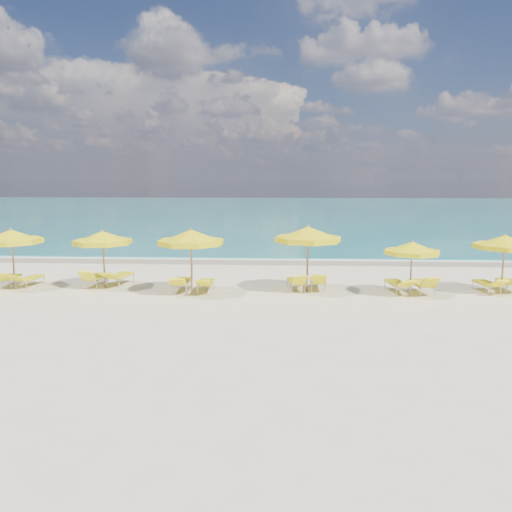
{
  "coord_description": "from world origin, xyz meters",
  "views": [
    {
      "loc": [
        1.08,
        -18.75,
        4.4
      ],
      "look_at": [
        0.0,
        1.5,
        1.2
      ],
      "focal_mm": 35.0,
      "sensor_mm": 36.0,
      "label": 1
    }
  ],
  "objects": [
    {
      "name": "whitecap_far",
      "position": [
        8.0,
        24.0,
        0.0
      ],
      "size": [
        18.0,
        0.3,
        0.05
      ],
      "primitive_type": "cube",
      "color": "white",
      "rests_on": "ground"
    },
    {
      "name": "lounger_2_left",
      "position": [
        -6.54,
        0.82,
        0.22
      ],
      "size": [
        0.65,
        1.77,
        0.84
      ],
      "rotation": [
        0.0,
        0.0,
        -0.03
      ],
      "color": "#A5A8AD",
      "rests_on": "ground"
    },
    {
      "name": "umbrella_3",
      "position": [
        -2.34,
        -0.38,
        2.17
      ],
      "size": [
        3.27,
        3.27,
        2.54
      ],
      "rotation": [
        0.0,
        0.0,
        0.39
      ],
      "color": "#996F4C",
      "rests_on": "ground"
    },
    {
      "name": "umbrella_2",
      "position": [
        -6.07,
        0.59,
        2.01
      ],
      "size": [
        2.94,
        2.94,
        2.36
      ],
      "rotation": [
        0.0,
        0.0,
        -0.32
      ],
      "color": "#996F4C",
      "rests_on": "ground"
    },
    {
      "name": "lounger_3_right",
      "position": [
        -1.88,
        0.08,
        0.21
      ],
      "size": [
        0.62,
        1.76,
        0.7
      ],
      "rotation": [
        0.0,
        0.0,
        0.03
      ],
      "color": "#A5A8AD",
      "rests_on": "ground"
    },
    {
      "name": "ocean",
      "position": [
        0.0,
        48.0,
        0.0
      ],
      "size": [
        120.0,
        80.0,
        0.3
      ],
      "primitive_type": "cube",
      "color": "#126A68",
      "rests_on": "ground"
    },
    {
      "name": "umbrella_4",
      "position": [
        2.05,
        0.31,
        2.23
      ],
      "size": [
        2.9,
        2.9,
        2.61
      ],
      "rotation": [
        0.0,
        0.0,
        0.14
      ],
      "color": "#996F4C",
      "rests_on": "ground"
    },
    {
      "name": "lounger_4_left",
      "position": [
        1.63,
        0.54,
        0.21
      ],
      "size": [
        0.79,
        1.71,
        0.79
      ],
      "rotation": [
        0.0,
        0.0,
        0.15
      ],
      "color": "#A5A8AD",
      "rests_on": "ground"
    },
    {
      "name": "wet_sand_band",
      "position": [
        0.0,
        7.4,
        0.0
      ],
      "size": [
        120.0,
        2.6,
        0.01
      ],
      "primitive_type": "cube",
      "color": "tan",
      "rests_on": "ground"
    },
    {
      "name": "lounger_1_left",
      "position": [
        -10.09,
        0.72,
        0.2
      ],
      "size": [
        0.8,
        1.73,
        0.73
      ],
      "rotation": [
        0.0,
        0.0,
        0.16
      ],
      "color": "#A5A8AD",
      "rests_on": "ground"
    },
    {
      "name": "lounger_1_right",
      "position": [
        -9.23,
        0.69,
        0.2
      ],
      "size": [
        0.85,
        1.71,
        0.66
      ],
      "rotation": [
        0.0,
        0.0,
        -0.21
      ],
      "color": "#A5A8AD",
      "rests_on": "ground"
    },
    {
      "name": "lounger_3_left",
      "position": [
        -2.84,
        0.09,
        0.23
      ],
      "size": [
        0.69,
        1.9,
        0.77
      ],
      "rotation": [
        0.0,
        0.0,
        0.04
      ],
      "color": "#A5A8AD",
      "rests_on": "ground"
    },
    {
      "name": "whitecap_near",
      "position": [
        -6.0,
        17.0,
        0.0
      ],
      "size": [
        14.0,
        0.36,
        0.05
      ],
      "primitive_type": "cube",
      "color": "white",
      "rests_on": "ground"
    },
    {
      "name": "ground_plane",
      "position": [
        0.0,
        0.0,
        0.0
      ],
      "size": [
        120.0,
        120.0,
        0.0
      ],
      "primitive_type": "plane",
      "color": "beige"
    },
    {
      "name": "lounger_5_right",
      "position": [
        6.43,
        0.26,
        0.23
      ],
      "size": [
        0.8,
        1.83,
        0.85
      ],
      "rotation": [
        0.0,
        0.0,
        0.11
      ],
      "color": "#A5A8AD",
      "rests_on": "ground"
    },
    {
      "name": "lounger_5_left",
      "position": [
        5.54,
        0.32,
        0.22
      ],
      "size": [
        0.89,
        1.88,
        0.72
      ],
      "rotation": [
        0.0,
        0.0,
        0.18
      ],
      "color": "#A5A8AD",
      "rests_on": "ground"
    },
    {
      "name": "foam_line",
      "position": [
        0.0,
        8.2,
        0.0
      ],
      "size": [
        120.0,
        1.2,
        0.03
      ],
      "primitive_type": "cube",
      "color": "white",
      "rests_on": "ground"
    },
    {
      "name": "umbrella_1",
      "position": [
        -9.63,
        0.29,
        2.07
      ],
      "size": [
        3.17,
        3.17,
        2.43
      ],
      "rotation": [
        0.0,
        0.0,
        -0.43
      ],
      "color": "#996F4C",
      "rests_on": "ground"
    },
    {
      "name": "umbrella_6",
      "position": [
        9.48,
        0.39,
        1.97
      ],
      "size": [
        2.84,
        2.84,
        2.31
      ],
      "rotation": [
        0.0,
        0.0,
        -0.29
      ],
      "color": "#996F4C",
      "rests_on": "ground"
    },
    {
      "name": "lounger_4_right",
      "position": [
        2.49,
        0.66,
        0.21
      ],
      "size": [
        0.61,
        1.69,
        0.81
      ],
      "rotation": [
        0.0,
        0.0,
        -0.01
      ],
      "color": "#A5A8AD",
      "rests_on": "ground"
    },
    {
      "name": "lounger_2_right",
      "position": [
        -5.63,
        1.15,
        0.23
      ],
      "size": [
        0.95,
        1.98,
        0.74
      ],
      "rotation": [
        0.0,
        0.0,
        -0.19
      ],
      "color": "#A5A8AD",
      "rests_on": "ground"
    },
    {
      "name": "lounger_6_right",
      "position": [
        9.96,
        0.92,
        0.2
      ],
      "size": [
        0.62,
        1.69,
        0.69
      ],
      "rotation": [
        0.0,
        0.0,
        -0.05
      ],
      "color": "#A5A8AD",
      "rests_on": "ground"
    },
    {
      "name": "umbrella_5",
      "position": [
        5.9,
        -0.14,
        1.79
      ],
      "size": [
        2.11,
        2.11,
        2.1
      ],
      "rotation": [
        0.0,
        0.0,
        0.02
      ],
      "color": "#996F4C",
      "rests_on": "ground"
    },
    {
      "name": "lounger_6_left",
      "position": [
        9.02,
        0.58,
        0.2
      ],
      "size": [
        0.82,
        1.75,
        0.71
      ],
      "rotation": [
        0.0,
        0.0,
        0.17
      ],
      "color": "#A5A8AD",
      "rests_on": "ground"
    }
  ]
}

